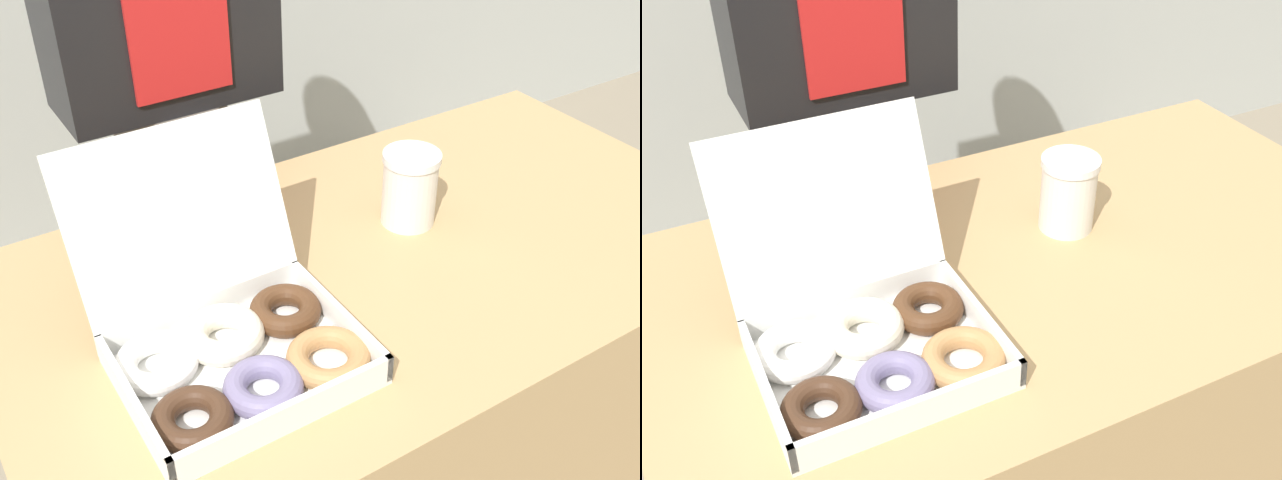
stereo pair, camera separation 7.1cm
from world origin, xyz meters
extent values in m
cube|color=tan|center=(0.00, 0.00, 0.39)|extent=(1.13, 0.62, 0.77)
cube|color=white|center=(-0.29, -0.11, 0.78)|extent=(0.28, 0.22, 0.01)
cube|color=white|center=(-0.43, -0.11, 0.80)|extent=(0.01, 0.22, 0.04)
cube|color=white|center=(-0.16, -0.11, 0.80)|extent=(0.01, 0.22, 0.04)
cube|color=white|center=(-0.29, -0.21, 0.80)|extent=(0.28, 0.01, 0.04)
cube|color=white|center=(-0.29, 0.00, 0.80)|extent=(0.28, 0.01, 0.04)
cube|color=white|center=(-0.29, 0.04, 0.92)|extent=(0.28, 0.09, 0.20)
torus|color=#422819|center=(-0.38, -0.16, 0.79)|extent=(0.12, 0.12, 0.03)
torus|color=white|center=(-0.38, -0.06, 0.79)|extent=(0.13, 0.13, 0.03)
torus|color=slate|center=(-0.29, -0.16, 0.79)|extent=(0.12, 0.12, 0.03)
torus|color=silver|center=(-0.29, -0.06, 0.79)|extent=(0.13, 0.13, 0.03)
torus|color=#B27F4C|center=(-0.20, -0.16, 0.79)|extent=(0.14, 0.14, 0.03)
torus|color=#4C2D19|center=(-0.20, -0.06, 0.79)|extent=(0.13, 0.13, 0.03)
cylinder|color=silver|center=(0.07, 0.04, 0.82)|extent=(0.08, 0.08, 0.11)
cylinder|color=white|center=(0.07, 0.04, 0.88)|extent=(0.09, 0.09, 0.01)
cylinder|color=#665B51|center=(-0.09, 0.58, 0.41)|extent=(0.22, 0.22, 0.81)
cube|color=red|center=(-0.09, 0.48, 1.03)|extent=(0.18, 0.01, 0.34)
camera|label=1|loc=(-0.55, -0.70, 1.42)|focal=42.00mm
camera|label=2|loc=(-0.49, -0.73, 1.42)|focal=42.00mm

